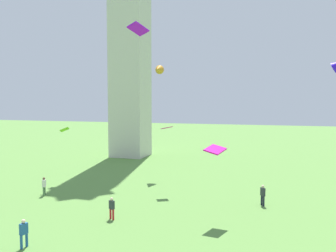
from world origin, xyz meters
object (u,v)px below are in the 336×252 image
at_px(kite_flying_1, 158,69).
at_px(person_2, 263,194).
at_px(kite_flying_7, 138,29).
at_px(kite_flying_3, 167,128).
at_px(kite_flying_5, 215,149).
at_px(person_1, 112,207).
at_px(person_0, 44,185).
at_px(person_3, 24,232).
at_px(kite_flying_6, 65,130).

bearing_deg(kite_flying_1, person_2, -44.50).
relative_size(kite_flying_1, kite_flying_7, 1.23).
bearing_deg(kite_flying_1, kite_flying_3, -72.83).
bearing_deg(kite_flying_5, kite_flying_7, 149.42).
relative_size(person_1, person_2, 0.94).
bearing_deg(kite_flying_3, person_2, 135.97).
distance_m(person_0, person_1, 9.34).
bearing_deg(person_2, person_0, 72.19).
bearing_deg(person_1, kite_flying_3, -69.59).
distance_m(kite_flying_1, kite_flying_5, 17.73).
bearing_deg(kite_flying_7, kite_flying_1, 40.61).
xyz_separation_m(kite_flying_3, kite_flying_7, (1.43, -10.33, 6.83)).
bearing_deg(person_2, person_3, 107.71).
bearing_deg(kite_flying_6, kite_flying_3, 152.11).
xyz_separation_m(person_1, kite_flying_3, (1.45, 8.42, 5.07)).
xyz_separation_m(person_0, person_2, (18.71, 2.75, 0.01)).
height_order(kite_flying_1, kite_flying_5, kite_flying_1).
relative_size(kite_flying_5, kite_flying_6, 1.90).
distance_m(person_1, kite_flying_6, 14.07).
relative_size(person_1, kite_flying_7, 1.24).
xyz_separation_m(person_2, kite_flying_1, (-12.00, 9.19, 11.10)).
distance_m(kite_flying_3, kite_flying_6, 11.30).
height_order(kite_flying_5, kite_flying_7, kite_flying_7).
distance_m(person_0, person_3, 11.24).
distance_m(person_1, person_2, 12.08).
height_order(person_1, person_3, person_3).
height_order(person_0, person_3, person_0).
relative_size(person_3, kite_flying_6, 1.78).
height_order(person_0, person_1, person_0).
relative_size(person_0, person_1, 1.06).
bearing_deg(person_0, kite_flying_5, -119.52).
bearing_deg(person_1, person_2, -117.13).
xyz_separation_m(kite_flying_5, kite_flying_7, (-4.14, -3.96, 7.75)).
relative_size(person_0, kite_flying_7, 1.31).
relative_size(person_3, kite_flying_7, 1.31).
distance_m(person_2, person_3, 17.79).
xyz_separation_m(person_1, person_3, (-2.66, -5.81, 0.05)).
distance_m(person_3, kite_flying_3, 15.63).
relative_size(person_1, kite_flying_5, 0.89).
height_order(person_0, kite_flying_6, kite_flying_6).
relative_size(person_1, kite_flying_1, 1.00).
bearing_deg(kite_flying_5, kite_flying_6, 83.33).
xyz_separation_m(person_1, kite_flying_7, (2.88, -1.91, 11.90)).
bearing_deg(person_2, kite_flying_5, 118.70).
distance_m(person_3, kite_flying_7, 13.65).
height_order(person_3, kite_flying_7, kite_flying_7).
distance_m(person_1, person_3, 6.39).
xyz_separation_m(person_3, kite_flying_7, (5.54, 3.89, 11.85)).
height_order(person_2, kite_flying_6, kite_flying_6).
distance_m(person_2, kite_flying_6, 20.64).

